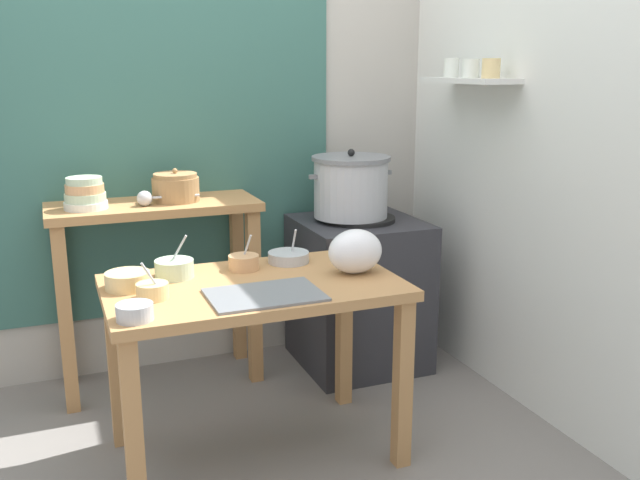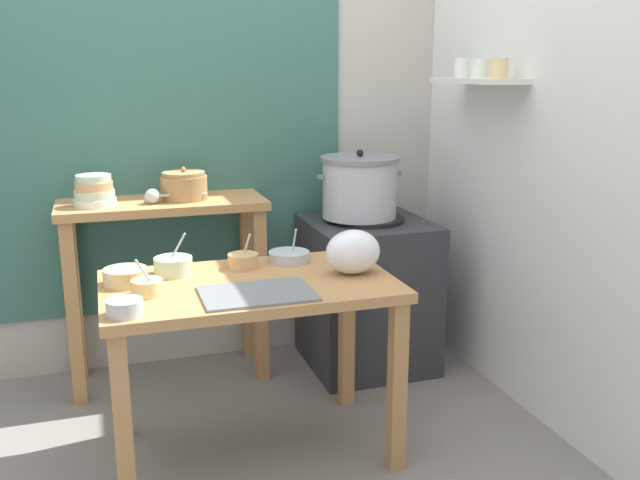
# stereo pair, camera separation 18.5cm
# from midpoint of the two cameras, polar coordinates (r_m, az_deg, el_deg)

# --- Properties ---
(ground_plane) EXTENTS (9.00, 9.00, 0.00)m
(ground_plane) POSITION_cam_midpoint_polar(r_m,az_deg,el_deg) (2.90, -8.83, -17.54)
(ground_plane) COLOR gray
(wall_back) EXTENTS (4.40, 0.12, 2.60)m
(wall_back) POSITION_cam_midpoint_polar(r_m,az_deg,el_deg) (3.58, -12.33, 10.39)
(wall_back) COLOR #B2ADA3
(wall_back) RESTS_ON ground
(wall_right) EXTENTS (0.30, 3.20, 2.60)m
(wall_right) POSITION_cam_midpoint_polar(r_m,az_deg,el_deg) (3.25, 14.51, 9.89)
(wall_right) COLOR silver
(wall_right) RESTS_ON ground
(prep_table) EXTENTS (1.10, 0.66, 0.72)m
(prep_table) POSITION_cam_midpoint_polar(r_m,az_deg,el_deg) (2.68, -7.44, -5.75)
(prep_table) COLOR #B27F4C
(prep_table) RESTS_ON ground
(back_shelf_table) EXTENTS (0.96, 0.40, 0.90)m
(back_shelf_table) POSITION_cam_midpoint_polar(r_m,az_deg,el_deg) (3.38, -14.84, -0.70)
(back_shelf_table) COLOR #B27F4C
(back_shelf_table) RESTS_ON ground
(stove_block) EXTENTS (0.60, 0.61, 0.78)m
(stove_block) POSITION_cam_midpoint_polar(r_m,az_deg,el_deg) (3.59, 1.69, -4.29)
(stove_block) COLOR #2D2D33
(stove_block) RESTS_ON ground
(steamer_pot) EXTENTS (0.44, 0.39, 0.34)m
(steamer_pot) POSITION_cam_midpoint_polar(r_m,az_deg,el_deg) (3.46, 1.01, 4.41)
(steamer_pot) COLOR #B7BABF
(steamer_pot) RESTS_ON stove_block
(clay_pot) EXTENTS (0.22, 0.22, 0.15)m
(clay_pot) POSITION_cam_midpoint_polar(r_m,az_deg,el_deg) (3.33, -13.34, 4.21)
(clay_pot) COLOR #A37A4C
(clay_pot) RESTS_ON back_shelf_table
(bowl_stack_enamel) EXTENTS (0.19, 0.19, 0.14)m
(bowl_stack_enamel) POSITION_cam_midpoint_polar(r_m,az_deg,el_deg) (3.26, -20.29, 3.53)
(bowl_stack_enamel) COLOR silver
(bowl_stack_enamel) RESTS_ON back_shelf_table
(ladle) EXTENTS (0.28, 0.07, 0.07)m
(ladle) POSITION_cam_midpoint_polar(r_m,az_deg,el_deg) (3.25, -15.61, 3.31)
(ladle) COLOR #B7BABF
(ladle) RESTS_ON back_shelf_table
(serving_tray) EXTENTS (0.40, 0.28, 0.01)m
(serving_tray) POSITION_cam_midpoint_polar(r_m,az_deg,el_deg) (2.49, -6.70, -4.51)
(serving_tray) COLOR slate
(serving_tray) RESTS_ON prep_table
(plastic_bag) EXTENTS (0.22, 0.16, 0.18)m
(plastic_bag) POSITION_cam_midpoint_polar(r_m,az_deg,el_deg) (2.72, 0.94, -0.94)
(plastic_bag) COLOR white
(plastic_bag) RESTS_ON prep_table
(prep_bowl_0) EXTENTS (0.11, 0.11, 0.14)m
(prep_bowl_0) POSITION_cam_midpoint_polar(r_m,az_deg,el_deg) (2.53, -15.66, -4.01)
(prep_bowl_0) COLOR #E5C684
(prep_bowl_0) RESTS_ON prep_table
(prep_bowl_1) EXTENTS (0.17, 0.17, 0.14)m
(prep_bowl_1) POSITION_cam_midpoint_polar(r_m,az_deg,el_deg) (2.89, -4.43, -1.38)
(prep_bowl_1) COLOR #B7BABF
(prep_bowl_1) RESTS_ON prep_table
(prep_bowl_2) EXTENTS (0.15, 0.15, 0.17)m
(prep_bowl_2) POSITION_cam_midpoint_polar(r_m,az_deg,el_deg) (2.75, -13.78, -2.26)
(prep_bowl_2) COLOR #B7D1AD
(prep_bowl_2) RESTS_ON prep_table
(prep_bowl_3) EXTENTS (0.12, 0.12, 0.05)m
(prep_bowl_3) POSITION_cam_midpoint_polar(r_m,az_deg,el_deg) (2.34, -17.21, -5.64)
(prep_bowl_3) COLOR #B7BABF
(prep_bowl_3) RESTS_ON prep_table
(prep_bowl_4) EXTENTS (0.12, 0.12, 0.14)m
(prep_bowl_4) POSITION_cam_midpoint_polar(r_m,az_deg,el_deg) (2.81, -8.17, -1.79)
(prep_bowl_4) COLOR tan
(prep_bowl_4) RESTS_ON prep_table
(prep_bowl_5) EXTENTS (0.16, 0.16, 0.06)m
(prep_bowl_5) POSITION_cam_midpoint_polar(r_m,az_deg,el_deg) (2.66, -17.47, -3.15)
(prep_bowl_5) COLOR #E5C684
(prep_bowl_5) RESTS_ON prep_table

